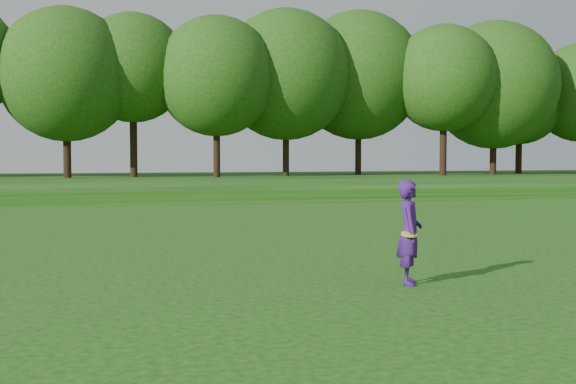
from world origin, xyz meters
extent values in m
plane|color=#12400C|center=(0.00, 0.00, 0.00)|extent=(140.00, 140.00, 0.00)
cube|color=#12400C|center=(0.00, 34.00, 0.30)|extent=(130.00, 30.00, 0.60)
cube|color=gray|center=(0.00, 20.00, 0.02)|extent=(130.00, 1.60, 0.04)
imported|color=#3E1768|center=(2.67, -0.06, 0.84)|extent=(0.59, 0.72, 1.68)
cylinder|color=#D6F727|center=(2.59, -0.26, 0.84)|extent=(0.26, 0.26, 0.08)
camera|label=1|loc=(-2.04, -10.75, 2.09)|focal=45.00mm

